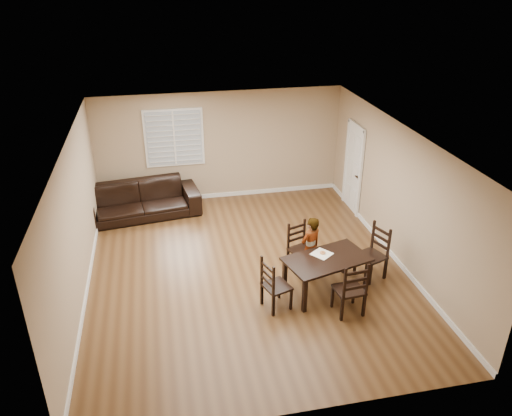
{
  "coord_description": "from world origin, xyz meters",
  "views": [
    {
      "loc": [
        -1.47,
        -8.04,
        5.39
      ],
      "look_at": [
        0.31,
        0.67,
        1.0
      ],
      "focal_mm": 35.0,
      "sensor_mm": 36.0,
      "label": 1
    }
  ],
  "objects_px": {
    "donut": "(323,252)",
    "chair_right": "(376,253)",
    "dining_table": "(327,263)",
    "chair_far": "(353,293)",
    "chair_left": "(271,287)",
    "sofa": "(140,200)",
    "child": "(310,248)",
    "chair_near": "(298,247)"
  },
  "relations": [
    {
      "from": "chair_near",
      "to": "donut",
      "type": "bearing_deg",
      "value": -92.46
    },
    {
      "from": "child",
      "to": "sofa",
      "type": "relative_size",
      "value": 0.46
    },
    {
      "from": "chair_left",
      "to": "child",
      "type": "height_order",
      "value": "child"
    },
    {
      "from": "donut",
      "to": "chair_left",
      "type": "bearing_deg",
      "value": -155.86
    },
    {
      "from": "dining_table",
      "to": "chair_near",
      "type": "relative_size",
      "value": 1.72
    },
    {
      "from": "dining_table",
      "to": "sofa",
      "type": "distance_m",
      "value": 4.99
    },
    {
      "from": "dining_table",
      "to": "chair_left",
      "type": "height_order",
      "value": "chair_left"
    },
    {
      "from": "donut",
      "to": "chair_near",
      "type": "bearing_deg",
      "value": 107.68
    },
    {
      "from": "dining_table",
      "to": "donut",
      "type": "distance_m",
      "value": 0.2
    },
    {
      "from": "chair_far",
      "to": "chair_left",
      "type": "distance_m",
      "value": 1.37
    },
    {
      "from": "child",
      "to": "donut",
      "type": "relative_size",
      "value": 12.01
    },
    {
      "from": "chair_far",
      "to": "chair_left",
      "type": "xyz_separation_m",
      "value": [
        -1.29,
        0.46,
        -0.03
      ]
    },
    {
      "from": "chair_left",
      "to": "chair_far",
      "type": "bearing_deg",
      "value": -128.22
    },
    {
      "from": "chair_right",
      "to": "child",
      "type": "height_order",
      "value": "child"
    },
    {
      "from": "chair_far",
      "to": "chair_near",
      "type": "bearing_deg",
      "value": -80.09
    },
    {
      "from": "sofa",
      "to": "child",
      "type": "bearing_deg",
      "value": -53.6
    },
    {
      "from": "chair_far",
      "to": "donut",
      "type": "height_order",
      "value": "chair_far"
    },
    {
      "from": "chair_right",
      "to": "child",
      "type": "distance_m",
      "value": 1.27
    },
    {
      "from": "dining_table",
      "to": "donut",
      "type": "xyz_separation_m",
      "value": [
        -0.03,
        0.17,
        0.11
      ]
    },
    {
      "from": "chair_near",
      "to": "chair_right",
      "type": "bearing_deg",
      "value": -43.57
    },
    {
      "from": "chair_right",
      "to": "sofa",
      "type": "xyz_separation_m",
      "value": [
        -4.38,
        3.44,
        -0.08
      ]
    },
    {
      "from": "chair_left",
      "to": "chair_right",
      "type": "bearing_deg",
      "value": -92.34
    },
    {
      "from": "chair_far",
      "to": "sofa",
      "type": "xyz_separation_m",
      "value": [
        -3.47,
        4.53,
        -0.08
      ]
    },
    {
      "from": "chair_left",
      "to": "donut",
      "type": "bearing_deg",
      "value": -84.28
    },
    {
      "from": "child",
      "to": "chair_right",
      "type": "bearing_deg",
      "value": 143.87
    },
    {
      "from": "donut",
      "to": "chair_right",
      "type": "bearing_deg",
      "value": 7.78
    },
    {
      "from": "chair_left",
      "to": "sofa",
      "type": "relative_size",
      "value": 0.36
    },
    {
      "from": "chair_near",
      "to": "donut",
      "type": "height_order",
      "value": "chair_near"
    },
    {
      "from": "chair_far",
      "to": "sofa",
      "type": "distance_m",
      "value": 5.71
    },
    {
      "from": "dining_table",
      "to": "chair_far",
      "type": "distance_m",
      "value": 0.81
    },
    {
      "from": "chair_near",
      "to": "chair_right",
      "type": "relative_size",
      "value": 0.91
    },
    {
      "from": "chair_far",
      "to": "chair_right",
      "type": "bearing_deg",
      "value": -134.9
    },
    {
      "from": "dining_table",
      "to": "chair_near",
      "type": "height_order",
      "value": "chair_near"
    },
    {
      "from": "chair_left",
      "to": "sofa",
      "type": "distance_m",
      "value": 4.62
    },
    {
      "from": "chair_near",
      "to": "chair_far",
      "type": "xyz_separation_m",
      "value": [
        0.46,
        -1.69,
        0.04
      ]
    },
    {
      "from": "donut",
      "to": "sofa",
      "type": "relative_size",
      "value": 0.04
    },
    {
      "from": "dining_table",
      "to": "chair_right",
      "type": "bearing_deg",
      "value": 0.54
    },
    {
      "from": "chair_near",
      "to": "sofa",
      "type": "height_order",
      "value": "chair_near"
    },
    {
      "from": "dining_table",
      "to": "child",
      "type": "bearing_deg",
      "value": 90.0
    },
    {
      "from": "chair_far",
      "to": "chair_left",
      "type": "relative_size",
      "value": 1.06
    },
    {
      "from": "child",
      "to": "chair_far",
      "type": "bearing_deg",
      "value": 77.56
    },
    {
      "from": "sofa",
      "to": "chair_far",
      "type": "bearing_deg",
      "value": -60.19
    }
  ]
}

